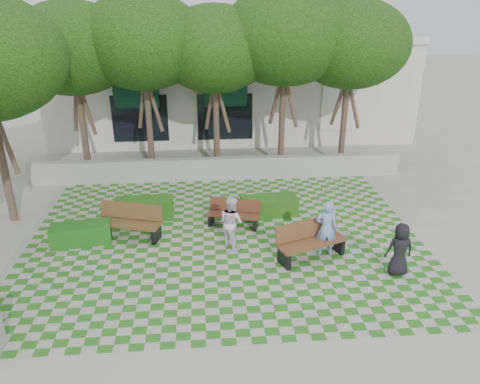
{
  "coord_description": "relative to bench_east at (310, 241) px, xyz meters",
  "views": [
    {
      "loc": [
        -0.59,
        -11.68,
        7.06
      ],
      "look_at": [
        0.5,
        1.5,
        1.4
      ],
      "focal_mm": 35.0,
      "sensor_mm": 36.0,
      "label": 1
    }
  ],
  "objects": [
    {
      "name": "person_blue",
      "position": [
        0.46,
        0.1,
        0.33
      ],
      "size": [
        0.66,
        0.47,
        1.71
      ],
      "primitive_type": "imported",
      "rotation": [
        0.0,
        0.0,
        3.04
      ],
      "color": "#789BDC",
      "rests_on": "ground"
    },
    {
      "name": "tree_row",
      "position": [
        -4.24,
        6.12,
        4.66
      ],
      "size": [
        17.7,
        13.4,
        7.41
      ],
      "color": "#47382B",
      "rests_on": "ground"
    },
    {
      "name": "lawn",
      "position": [
        -2.38,
        1.17,
        -0.51
      ],
      "size": [
        12.0,
        12.0,
        0.0
      ],
      "primitive_type": "plane",
      "color": "#2B721E",
      "rests_on": "ground"
    },
    {
      "name": "person_dark",
      "position": [
        2.17,
        -1.05,
        0.23
      ],
      "size": [
        0.73,
        0.48,
        1.5
      ],
      "primitive_type": "imported",
      "rotation": [
        0.0,
        0.0,
        3.14
      ],
      "color": "black",
      "rests_on": "ground"
    },
    {
      "name": "hedge_midright",
      "position": [
        -0.79,
        2.85,
        -0.19
      ],
      "size": [
        1.97,
        0.99,
        0.66
      ],
      "primitive_type": "cube",
      "rotation": [
        0.0,
        0.0,
        0.13
      ],
      "color": "#1F4E15",
      "rests_on": "ground"
    },
    {
      "name": "hedge_west",
      "position": [
        -6.75,
        1.4,
        -0.21
      ],
      "size": [
        1.85,
        0.96,
        0.62
      ],
      "primitive_type": "cube",
      "rotation": [
        0.0,
        0.0,
        0.15
      ],
      "color": "#185015",
      "rests_on": "ground"
    },
    {
      "name": "building",
      "position": [
        -1.45,
        14.25,
        2.0
      ],
      "size": [
        18.0,
        8.92,
        5.15
      ],
      "color": "beige",
      "rests_on": "ground"
    },
    {
      "name": "person_white",
      "position": [
        -2.21,
        0.82,
        0.29
      ],
      "size": [
        0.97,
        0.99,
        1.61
      ],
      "primitive_type": "imported",
      "rotation": [
        0.0,
        0.0,
        2.25
      ],
      "color": "white",
      "rests_on": "ground"
    },
    {
      "name": "ground",
      "position": [
        -2.38,
        0.17,
        -0.52
      ],
      "size": [
        90.0,
        90.0,
        0.0
      ],
      "primitive_type": "plane",
      "color": "gray",
      "rests_on": "ground"
    },
    {
      "name": "bench_mid",
      "position": [
        -2.05,
        2.16,
        -0.09
      ],
      "size": [
        1.77,
        1.02,
        0.88
      ],
      "rotation": [
        0.0,
        0.0,
        -0.3
      ],
      "color": "#4F291B",
      "rests_on": "ground"
    },
    {
      "name": "bench_east",
      "position": [
        0.0,
        0.0,
        0.0
      ],
      "size": [
        2.16,
        1.39,
        1.08
      ],
      "rotation": [
        0.0,
        0.0,
        0.37
      ],
      "color": "brown",
      "rests_on": "ground"
    },
    {
      "name": "bench_west",
      "position": [
        -5.32,
        1.65,
        -0.01
      ],
      "size": [
        2.13,
        1.23,
        1.06
      ],
      "rotation": [
        0.0,
        0.0,
        -0.3
      ],
      "color": "#53391C",
      "rests_on": "ground"
    },
    {
      "name": "hedge_midleft",
      "position": [
        -5.02,
        2.99,
        -0.18
      ],
      "size": [
        1.96,
        0.83,
        0.68
      ],
      "primitive_type": "cube",
      "rotation": [
        0.0,
        0.0,
        0.03
      ],
      "color": "#1E4C14",
      "rests_on": "ground"
    },
    {
      "name": "sidewalk_south",
      "position": [
        -2.38,
        -4.53,
        -0.51
      ],
      "size": [
        16.0,
        2.0,
        0.01
      ],
      "primitive_type": "cube",
      "color": "#9E9B93",
      "rests_on": "ground"
    },
    {
      "name": "retaining_wall",
      "position": [
        -2.38,
        6.37,
        -0.07
      ],
      "size": [
        15.0,
        0.36,
        0.9
      ],
      "primitive_type": "cube",
      "color": "#9E9B93",
      "rests_on": "ground"
    }
  ]
}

